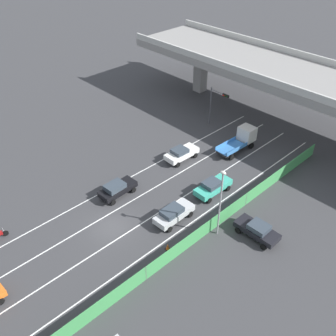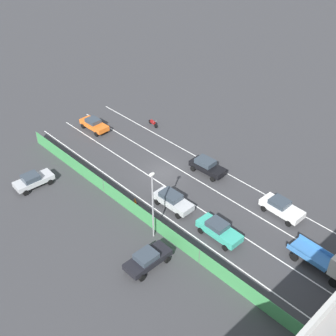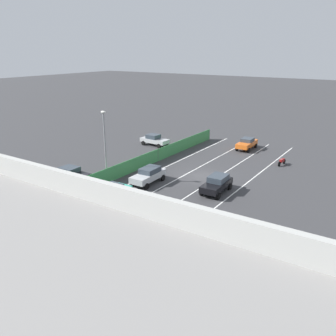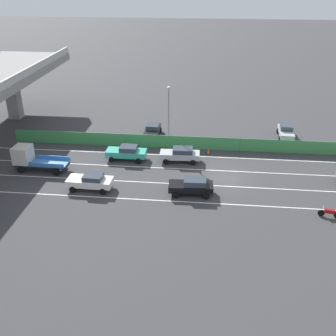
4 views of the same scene
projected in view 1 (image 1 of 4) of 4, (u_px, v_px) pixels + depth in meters
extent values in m
plane|color=#38383A|center=(113.00, 226.00, 39.07)|extent=(300.00, 300.00, 0.00)
cube|color=silver|center=(122.00, 182.00, 45.01)|extent=(0.14, 46.44, 0.01)
cube|color=silver|center=(141.00, 196.00, 43.00)|extent=(0.14, 46.44, 0.01)
cube|color=silver|center=(162.00, 211.00, 40.99)|extent=(0.14, 46.44, 0.01)
cube|color=silver|center=(185.00, 227.00, 38.99)|extent=(0.14, 46.44, 0.01)
cube|color=gray|center=(290.00, 75.00, 51.85)|extent=(49.74, 11.84, 1.06)
cube|color=#B2B2AD|center=(267.00, 80.00, 48.08)|extent=(49.74, 0.30, 0.90)
cube|color=#B2B2AD|center=(314.00, 58.00, 54.47)|extent=(49.74, 0.30, 0.90)
cube|color=gray|center=(201.00, 71.00, 63.49)|extent=(1.66, 1.66, 6.88)
cube|color=#3D8E4C|center=(201.00, 232.00, 37.27)|extent=(0.06, 42.44, 1.63)
cylinder|color=#4C514C|center=(146.00, 273.00, 33.30)|extent=(0.10, 0.10, 1.63)
cylinder|color=#4C514C|center=(246.00, 199.00, 41.25)|extent=(0.10, 0.10, 1.63)
cylinder|color=#4C514C|center=(314.00, 149.00, 49.20)|extent=(0.10, 0.10, 1.63)
cube|color=white|center=(182.00, 154.00, 48.37)|extent=(1.97, 4.53, 0.67)
cube|color=#333D47|center=(180.00, 151.00, 47.84)|extent=(1.68, 1.89, 0.48)
cylinder|color=black|center=(185.00, 149.00, 50.05)|extent=(0.24, 0.65, 0.64)
cylinder|color=black|center=(195.00, 155.00, 48.94)|extent=(0.24, 0.65, 0.64)
cylinder|color=black|center=(168.00, 158.00, 48.39)|extent=(0.24, 0.65, 0.64)
cylinder|color=black|center=(178.00, 165.00, 47.28)|extent=(0.24, 0.65, 0.64)
cube|color=#B7BABC|center=(174.00, 214.00, 39.39)|extent=(1.84, 4.55, 0.65)
cube|color=#333D47|center=(172.00, 211.00, 38.86)|extent=(1.58, 2.27, 0.53)
cylinder|color=black|center=(178.00, 206.00, 41.05)|extent=(0.24, 0.65, 0.64)
cylinder|color=black|center=(190.00, 214.00, 40.07)|extent=(0.24, 0.65, 0.64)
cylinder|color=black|center=(157.00, 221.00, 39.28)|extent=(0.24, 0.65, 0.64)
cylinder|color=black|center=(170.00, 229.00, 38.30)|extent=(0.24, 0.65, 0.64)
cube|color=black|center=(118.00, 189.00, 42.68)|extent=(1.95, 4.40, 0.62)
cube|color=#333D47|center=(115.00, 186.00, 42.11)|extent=(1.65, 2.21, 0.57)
cylinder|color=black|center=(123.00, 183.00, 44.32)|extent=(0.25, 0.65, 0.64)
cylinder|color=black|center=(133.00, 190.00, 43.32)|extent=(0.25, 0.65, 0.64)
cylinder|color=black|center=(103.00, 195.00, 42.59)|extent=(0.25, 0.65, 0.64)
cylinder|color=black|center=(113.00, 202.00, 41.60)|extent=(0.25, 0.65, 0.64)
cylinder|color=black|center=(0.00, 302.00, 31.58)|extent=(0.23, 0.64, 0.64)
cube|color=teal|center=(213.00, 187.00, 42.93)|extent=(1.85, 4.63, 0.69)
cube|color=#333D47|center=(212.00, 184.00, 42.43)|extent=(1.59, 1.94, 0.51)
cylinder|color=black|center=(216.00, 181.00, 44.62)|extent=(0.23, 0.64, 0.64)
cylinder|color=black|center=(228.00, 188.00, 43.56)|extent=(0.23, 0.64, 0.64)
cylinder|color=black|center=(197.00, 193.00, 42.89)|extent=(0.23, 0.64, 0.64)
cylinder|color=black|center=(209.00, 201.00, 41.83)|extent=(0.23, 0.64, 0.64)
cube|color=black|center=(236.00, 146.00, 49.97)|extent=(1.78, 5.86, 0.25)
cube|color=beige|center=(247.00, 134.00, 50.45)|extent=(2.04, 1.81, 1.86)
cube|color=#3875BC|center=(231.00, 148.00, 49.35)|extent=(2.11, 3.98, 0.10)
cube|color=#3875BC|center=(226.00, 143.00, 49.79)|extent=(0.21, 3.92, 0.46)
cube|color=#3875BC|center=(237.00, 149.00, 48.64)|extent=(0.21, 3.92, 0.46)
cylinder|color=black|center=(239.00, 140.00, 51.83)|extent=(0.29, 0.81, 0.80)
cylinder|color=black|center=(251.00, 146.00, 50.63)|extent=(0.29, 0.81, 0.80)
cylinder|color=black|center=(220.00, 151.00, 49.68)|extent=(0.29, 0.81, 0.80)
cylinder|color=black|center=(232.00, 157.00, 48.49)|extent=(0.29, 0.81, 0.80)
cylinder|color=black|center=(6.00, 233.00, 37.87)|extent=(0.19, 0.61, 0.60)
cylinder|color=#B2B2B2|center=(3.00, 229.00, 37.46)|extent=(0.60, 0.12, 0.03)
cube|color=black|center=(257.00, 230.00, 37.54)|extent=(4.42, 1.83, 0.59)
cube|color=#333D47|center=(259.00, 227.00, 37.10)|extent=(1.86, 1.61, 0.54)
cylinder|color=black|center=(238.00, 230.00, 38.16)|extent=(0.64, 0.22, 0.64)
cylinder|color=black|center=(249.00, 222.00, 39.19)|extent=(0.64, 0.22, 0.64)
cylinder|color=black|center=(264.00, 247.00, 36.41)|extent=(0.64, 0.22, 0.64)
cylinder|color=black|center=(275.00, 237.00, 37.44)|extent=(0.64, 0.22, 0.64)
cylinder|color=#47474C|center=(210.00, 106.00, 54.50)|extent=(0.18, 0.18, 5.67)
cylinder|color=#47474C|center=(219.00, 93.00, 52.13)|extent=(2.89, 0.26, 0.12)
cube|color=black|center=(226.00, 96.00, 51.43)|extent=(0.97, 0.33, 0.32)
sphere|color=red|center=(223.00, 95.00, 51.53)|extent=(0.20, 0.20, 0.20)
sphere|color=#3B2806|center=(225.00, 96.00, 51.34)|extent=(0.20, 0.20, 0.20)
sphere|color=black|center=(227.00, 97.00, 51.16)|extent=(0.20, 0.20, 0.20)
cylinder|color=gray|center=(220.00, 206.00, 36.19)|extent=(0.16, 0.16, 7.24)
ellipsoid|color=silver|center=(223.00, 173.00, 33.97)|extent=(0.60, 0.36, 0.28)
cone|color=orange|center=(168.00, 247.00, 36.39)|extent=(0.36, 0.36, 0.71)
cube|color=black|center=(168.00, 249.00, 36.59)|extent=(0.47, 0.47, 0.03)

